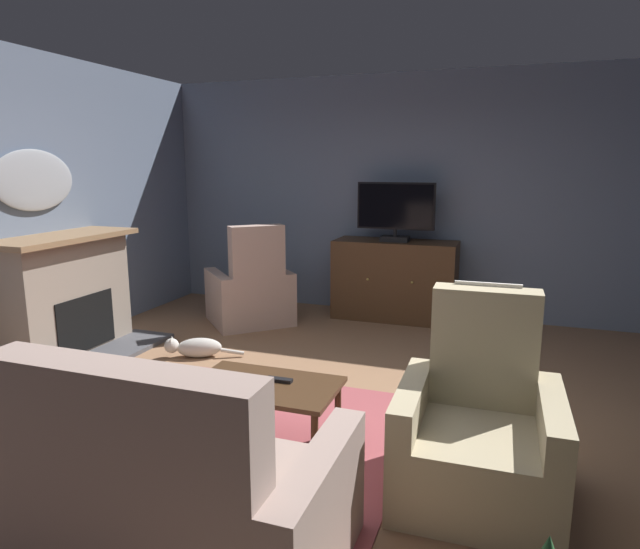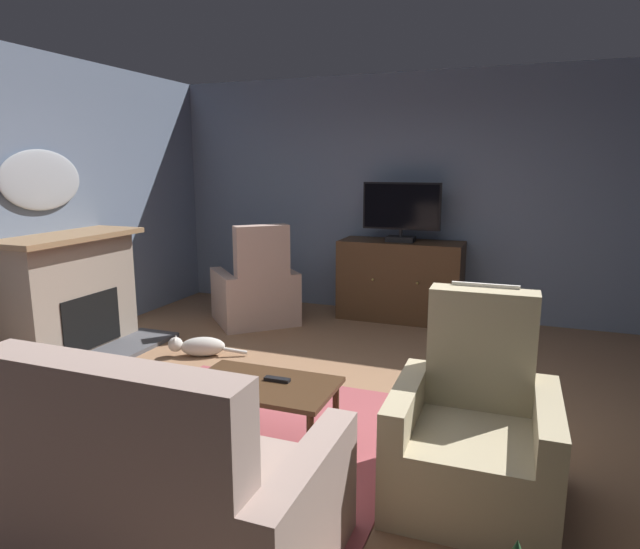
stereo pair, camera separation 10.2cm
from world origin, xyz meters
name	(u,v)px [view 2 (the right image)]	position (x,y,z in m)	size (l,w,h in m)	color
ground_plane	(317,423)	(0.00, 0.00, -0.02)	(6.63, 6.78, 0.04)	#936B4C
wall_back	(413,197)	(0.00, 3.14, 1.41)	(6.63, 0.10, 2.83)	slate
rug_central	(249,437)	(-0.33, -0.40, 0.01)	(2.03, 2.03, 0.01)	#9E474C
fireplace	(72,296)	(-2.74, 0.55, 0.55)	(0.95, 1.48, 1.15)	#4C4C51
wall_mirror_oval	(41,180)	(-2.98, 0.55, 1.64)	(0.06, 0.93, 0.57)	#B2B7BF
tv_cabinet	(400,282)	(-0.04, 2.79, 0.44)	(1.41, 0.58, 0.92)	#352315
television	(401,210)	(-0.04, 2.73, 1.28)	(0.88, 0.20, 0.67)	black
coffee_table	(263,390)	(-0.21, -0.41, 0.37)	(0.93, 0.57, 0.41)	#422B19
tv_remote	(277,379)	(-0.14, -0.36, 0.42)	(0.17, 0.05, 0.02)	black
sofa_floral	(162,494)	(-0.14, -1.55, 0.34)	(1.50, 0.91, 1.05)	#A3897F
armchair_by_fireplace	(256,293)	(-1.54, 2.03, 0.35)	(1.17, 1.17, 1.15)	#BC9E8E
armchair_in_far_corner	(473,437)	(1.11, -0.53, 0.34)	(0.87, 0.83, 1.12)	tan
cat	(199,346)	(-1.53, 0.84, 0.10)	(0.70, 0.35, 0.20)	beige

